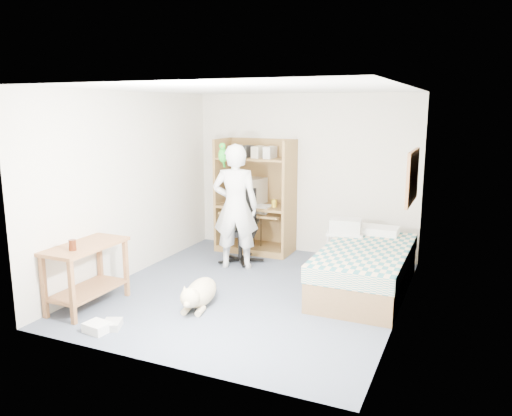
{
  "coord_description": "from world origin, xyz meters",
  "views": [
    {
      "loc": [
        2.46,
        -5.45,
        2.29
      ],
      "look_at": [
        -0.01,
        0.16,
        1.05
      ],
      "focal_mm": 35.0,
      "sensor_mm": 36.0,
      "label": 1
    }
  ],
  "objects_px": {
    "bed": "(365,269)",
    "printer_cart": "(345,245)",
    "side_desk": "(86,266)",
    "person": "(235,207)",
    "computer_hutch": "(256,201)",
    "office_chair": "(241,236)",
    "dog": "(200,293)"
  },
  "relations": [
    {
      "from": "bed",
      "to": "side_desk",
      "type": "distance_m",
      "value": 3.39
    },
    {
      "from": "office_chair",
      "to": "dog",
      "type": "height_order",
      "value": "office_chair"
    },
    {
      "from": "office_chair",
      "to": "printer_cart",
      "type": "distance_m",
      "value": 1.57
    },
    {
      "from": "side_desk",
      "to": "dog",
      "type": "xyz_separation_m",
      "value": [
        1.18,
        0.53,
        -0.33
      ]
    },
    {
      "from": "computer_hutch",
      "to": "dog",
      "type": "xyz_separation_m",
      "value": [
        0.33,
        -2.41,
        -0.66
      ]
    },
    {
      "from": "office_chair",
      "to": "computer_hutch",
      "type": "bearing_deg",
      "value": 75.07
    },
    {
      "from": "bed",
      "to": "printer_cart",
      "type": "distance_m",
      "value": 0.74
    },
    {
      "from": "computer_hutch",
      "to": "printer_cart",
      "type": "height_order",
      "value": "computer_hutch"
    },
    {
      "from": "bed",
      "to": "dog",
      "type": "bearing_deg",
      "value": -142.31
    },
    {
      "from": "office_chair",
      "to": "person",
      "type": "xyz_separation_m",
      "value": [
        0.07,
        -0.31,
        0.51
      ]
    },
    {
      "from": "dog",
      "to": "printer_cart",
      "type": "xyz_separation_m",
      "value": [
        1.25,
        1.89,
        0.23
      ]
    },
    {
      "from": "person",
      "to": "printer_cart",
      "type": "xyz_separation_m",
      "value": [
        1.5,
        0.41,
        -0.5
      ]
    },
    {
      "from": "bed",
      "to": "dog",
      "type": "relative_size",
      "value": 2.08
    },
    {
      "from": "bed",
      "to": "side_desk",
      "type": "xyz_separation_m",
      "value": [
        -2.85,
        -1.82,
        0.21
      ]
    },
    {
      "from": "bed",
      "to": "office_chair",
      "type": "height_order",
      "value": "office_chair"
    },
    {
      "from": "office_chair",
      "to": "printer_cart",
      "type": "height_order",
      "value": "office_chair"
    },
    {
      "from": "side_desk",
      "to": "dog",
      "type": "distance_m",
      "value": 1.34
    },
    {
      "from": "dog",
      "to": "side_desk",
      "type": "bearing_deg",
      "value": -166.83
    },
    {
      "from": "bed",
      "to": "office_chair",
      "type": "xyz_separation_m",
      "value": [
        -1.98,
        0.5,
        0.1
      ]
    },
    {
      "from": "computer_hutch",
      "to": "dog",
      "type": "relative_size",
      "value": 1.85
    },
    {
      "from": "office_chair",
      "to": "printer_cart",
      "type": "relative_size",
      "value": 1.82
    },
    {
      "from": "side_desk",
      "to": "office_chair",
      "type": "distance_m",
      "value": 2.48
    },
    {
      "from": "computer_hutch",
      "to": "office_chair",
      "type": "relative_size",
      "value": 1.67
    },
    {
      "from": "computer_hutch",
      "to": "person",
      "type": "distance_m",
      "value": 0.93
    },
    {
      "from": "bed",
      "to": "person",
      "type": "distance_m",
      "value": 2.02
    },
    {
      "from": "person",
      "to": "printer_cart",
      "type": "distance_m",
      "value": 1.64
    },
    {
      "from": "office_chair",
      "to": "person",
      "type": "relative_size",
      "value": 0.6
    },
    {
      "from": "bed",
      "to": "person",
      "type": "bearing_deg",
      "value": 174.21
    },
    {
      "from": "printer_cart",
      "to": "side_desk",
      "type": "bearing_deg",
      "value": -142.74
    },
    {
      "from": "office_chair",
      "to": "dog",
      "type": "xyz_separation_m",
      "value": [
        0.32,
        -1.79,
        -0.23
      ]
    },
    {
      "from": "side_desk",
      "to": "dog",
      "type": "height_order",
      "value": "side_desk"
    },
    {
      "from": "person",
      "to": "printer_cart",
      "type": "bearing_deg",
      "value": 178.65
    }
  ]
}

